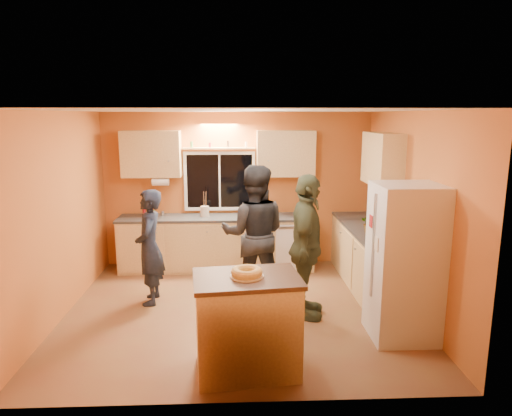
{
  "coord_description": "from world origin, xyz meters",
  "views": [
    {
      "loc": [
        -0.01,
        -5.68,
        2.54
      ],
      "look_at": [
        0.25,
        0.4,
        1.3
      ],
      "focal_mm": 32.0,
      "sensor_mm": 36.0,
      "label": 1
    }
  ],
  "objects_px": {
    "person_left": "(150,247)",
    "person_center": "(254,234)",
    "refrigerator": "(404,262)",
    "person_right": "(306,247)",
    "island": "(247,324)"
  },
  "relations": [
    {
      "from": "island",
      "to": "person_left",
      "type": "xyz_separation_m",
      "value": [
        -1.28,
        1.8,
        0.28
      ]
    },
    {
      "from": "island",
      "to": "person_left",
      "type": "height_order",
      "value": "person_left"
    },
    {
      "from": "island",
      "to": "person_right",
      "type": "height_order",
      "value": "person_right"
    },
    {
      "from": "person_left",
      "to": "refrigerator",
      "type": "bearing_deg",
      "value": 67.26
    },
    {
      "from": "refrigerator",
      "to": "person_center",
      "type": "height_order",
      "value": "person_center"
    },
    {
      "from": "refrigerator",
      "to": "person_right",
      "type": "bearing_deg",
      "value": 150.8
    },
    {
      "from": "person_center",
      "to": "refrigerator",
      "type": "bearing_deg",
      "value": 150.04
    },
    {
      "from": "person_left",
      "to": "person_center",
      "type": "height_order",
      "value": "person_center"
    },
    {
      "from": "refrigerator",
      "to": "island",
      "type": "distance_m",
      "value": 1.97
    },
    {
      "from": "person_left",
      "to": "person_right",
      "type": "height_order",
      "value": "person_right"
    },
    {
      "from": "person_left",
      "to": "person_center",
      "type": "bearing_deg",
      "value": 88.54
    },
    {
      "from": "person_center",
      "to": "person_right",
      "type": "xyz_separation_m",
      "value": [
        0.63,
        -0.58,
        -0.03
      ]
    },
    {
      "from": "island",
      "to": "person_right",
      "type": "distance_m",
      "value": 1.53
    },
    {
      "from": "island",
      "to": "person_center",
      "type": "bearing_deg",
      "value": 79.16
    },
    {
      "from": "person_center",
      "to": "person_right",
      "type": "height_order",
      "value": "person_center"
    }
  ]
}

